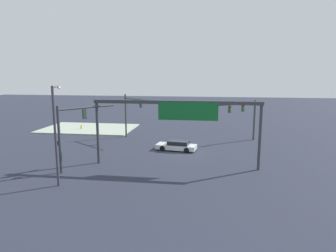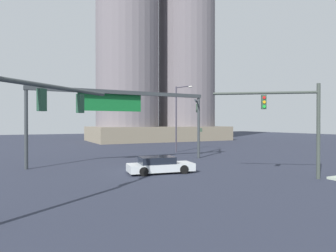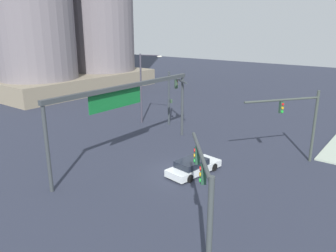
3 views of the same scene
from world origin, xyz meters
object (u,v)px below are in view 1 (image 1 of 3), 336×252
at_px(traffic_signal_near_corner, 71,127).
at_px(traffic_signal_opposite_side, 132,109).
at_px(sedan_car_approaching, 177,146).
at_px(traffic_signal_cross_street, 245,113).
at_px(fire_hydrant_on_curb, 81,127).
at_px(streetlamp_curved_arm, 56,128).

bearing_deg(traffic_signal_near_corner, traffic_signal_opposite_side, 28.30).
bearing_deg(sedan_car_approaching, traffic_signal_cross_street, -136.13).
distance_m(sedan_car_approaching, fire_hydrant_on_curb, 20.39).
bearing_deg(streetlamp_curved_arm, fire_hydrant_on_curb, 3.71).
xyz_separation_m(traffic_signal_near_corner, streetlamp_curved_arm, (-0.58, 3.81, 0.61)).
distance_m(traffic_signal_opposite_side, sedan_car_approaching, 9.84).
bearing_deg(sedan_car_approaching, traffic_signal_near_corner, 52.78).
bearing_deg(streetlamp_curved_arm, sedan_car_approaching, -50.13).
relative_size(traffic_signal_opposite_side, streetlamp_curved_arm, 0.75).
relative_size(traffic_signal_cross_street, streetlamp_curved_arm, 0.67).
distance_m(traffic_signal_near_corner, sedan_car_approaching, 13.31).
distance_m(traffic_signal_opposite_side, traffic_signal_cross_street, 15.71).
distance_m(traffic_signal_cross_street, streetlamp_curved_arm, 25.61).
height_order(traffic_signal_cross_street, streetlamp_curved_arm, streetlamp_curved_arm).
xyz_separation_m(traffic_signal_near_corner, traffic_signal_cross_street, (-17.81, -15.12, -0.28)).
distance_m(traffic_signal_cross_street, sedan_car_approaching, 11.17).
relative_size(traffic_signal_near_corner, streetlamp_curved_arm, 0.77).
bearing_deg(streetlamp_curved_arm, traffic_signal_cross_street, -58.56).
distance_m(traffic_signal_opposite_side, fire_hydrant_on_curb, 11.98).
xyz_separation_m(traffic_signal_opposite_side, traffic_signal_cross_street, (-15.70, -0.35, -0.27)).
bearing_deg(traffic_signal_cross_street, fire_hydrant_on_curb, -49.86).
xyz_separation_m(traffic_signal_cross_street, fire_hydrant_on_curb, (25.85, -4.78, -3.48)).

